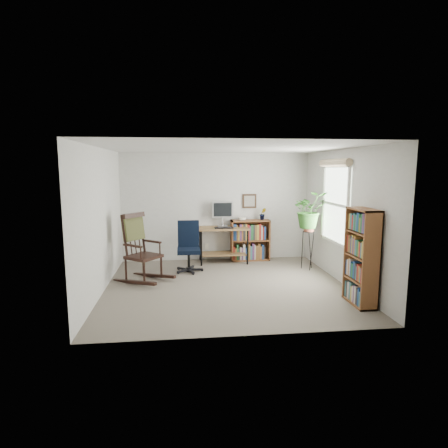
{
  "coord_description": "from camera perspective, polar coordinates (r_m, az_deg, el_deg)",
  "views": [
    {
      "loc": [
        -0.76,
        -6.33,
        2.06
      ],
      "look_at": [
        0.0,
        0.4,
        1.05
      ],
      "focal_mm": 30.0,
      "sensor_mm": 36.0,
      "label": 1
    }
  ],
  "objects": [
    {
      "name": "wall_right",
      "position": [
        7.0,
        17.73,
        1.02
      ],
      "size": [
        0.0,
        4.0,
        2.4
      ],
      "primitive_type": "cube",
      "color": "silver",
      "rests_on": "ground"
    },
    {
      "name": "office_chair",
      "position": [
        7.5,
        -5.41,
        -3.44
      ],
      "size": [
        0.57,
        0.57,
        1.03
      ],
      "primitive_type": null,
      "rotation": [
        0.0,
        0.0,
        -0.02
      ],
      "color": "black",
      "rests_on": "floor"
    },
    {
      "name": "potted_plant_small",
      "position": [
        8.43,
        5.92,
        1.01
      ],
      "size": [
        0.13,
        0.24,
        0.11
      ],
      "primitive_type": "imported",
      "color": "#316C26",
      "rests_on": "low_bookshelf"
    },
    {
      "name": "window",
      "position": [
        7.24,
        16.54,
        2.9
      ],
      "size": [
        0.12,
        1.2,
        1.5
      ],
      "primitive_type": null,
      "color": "white",
      "rests_on": "wall_right"
    },
    {
      "name": "monitor",
      "position": [
        8.28,
        -0.22,
        1.53
      ],
      "size": [
        0.46,
        0.16,
        0.56
      ],
      "primitive_type": null,
      "color": "#AFAFB4",
      "rests_on": "desk"
    },
    {
      "name": "tall_bookshelf",
      "position": [
        6.03,
        20.21,
        -4.74
      ],
      "size": [
        0.28,
        0.64,
        1.47
      ],
      "primitive_type": null,
      "color": "brown",
      "rests_on": "floor"
    },
    {
      "name": "spider_plant",
      "position": [
        7.72,
        12.97,
        4.76
      ],
      "size": [
        1.69,
        1.88,
        1.46
      ],
      "primitive_type": "imported",
      "color": "#316C26",
      "rests_on": "plant_stand"
    },
    {
      "name": "wall_front",
      "position": [
        4.48,
        3.47,
        -2.6
      ],
      "size": [
        4.2,
        0.0,
        2.4
      ],
      "primitive_type": "cube",
      "color": "silver",
      "rests_on": "ground"
    },
    {
      "name": "low_bookshelf",
      "position": [
        8.44,
        4.02,
        -2.47
      ],
      "size": [
        0.87,
        0.29,
        0.92
      ],
      "primitive_type": null,
      "color": "brown",
      "rests_on": "floor"
    },
    {
      "name": "rocking_chair",
      "position": [
        6.98,
        -12.17,
        -3.47
      ],
      "size": [
        1.27,
        1.21,
        1.27
      ],
      "primitive_type": null,
      "rotation": [
        0.0,
        0.0,
        0.88
      ],
      "color": "black",
      "rests_on": "floor"
    },
    {
      "name": "wall_back",
      "position": [
        8.41,
        -1.23,
        2.61
      ],
      "size": [
        4.2,
        0.0,
        2.4
      ],
      "primitive_type": "cube",
      "color": "silver",
      "rests_on": "ground"
    },
    {
      "name": "keyboard",
      "position": [
        8.06,
        -0.02,
        -0.57
      ],
      "size": [
        0.4,
        0.15,
        0.02
      ],
      "primitive_type": "cube",
      "color": "black",
      "rests_on": "desk"
    },
    {
      "name": "ceiling",
      "position": [
        6.39,
        0.41,
        11.53
      ],
      "size": [
        4.2,
        4.0,
        0.0
      ],
      "primitive_type": "cube",
      "color": "silver",
      "rests_on": "ground"
    },
    {
      "name": "floor",
      "position": [
        6.7,
        0.39,
        -9.42
      ],
      "size": [
        4.2,
        4.0,
        0.0
      ],
      "primitive_type": "cube",
      "color": "slate",
      "rests_on": "ground"
    },
    {
      "name": "wall_left",
      "position": [
        6.53,
        -18.23,
        0.48
      ],
      "size": [
        0.0,
        4.0,
        2.4
      ],
      "primitive_type": "cube",
      "color": "silver",
      "rests_on": "ground"
    },
    {
      "name": "desk",
      "position": [
        8.25,
        -0.11,
        -3.2
      ],
      "size": [
        1.08,
        0.59,
        0.78
      ],
      "primitive_type": null,
      "color": "olive",
      "rests_on": "floor"
    },
    {
      "name": "framed_picture",
      "position": [
        8.47,
        3.9,
        3.5
      ],
      "size": [
        0.32,
        0.04,
        0.32
      ],
      "primitive_type": null,
      "color": "black",
      "rests_on": "wall_back"
    },
    {
      "name": "plant_stand",
      "position": [
        7.87,
        12.7,
        -3.44
      ],
      "size": [
        0.33,
        0.33,
        0.92
      ],
      "primitive_type": null,
      "rotation": [
        0.0,
        0.0,
        0.35
      ],
      "color": "black",
      "rests_on": "floor"
    }
  ]
}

